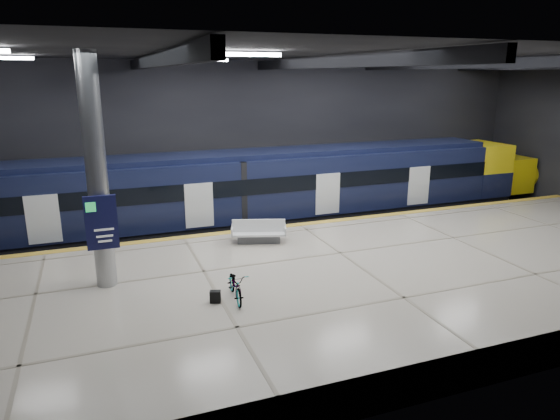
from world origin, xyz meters
TOP-DOWN VIEW (x-y plane):
  - ground at (0.00, 0.00)m, footprint 30.00×30.00m
  - room_shell at (-0.00, 0.00)m, footprint 30.10×16.10m
  - platform at (0.00, -2.50)m, footprint 30.00×11.00m
  - safety_strip at (0.00, 2.75)m, footprint 30.00×0.40m
  - rails at (0.00, 5.50)m, footprint 30.00×1.52m
  - train at (0.72, 5.50)m, footprint 29.40×2.84m
  - bench at (-2.39, 1.15)m, footprint 2.24×1.46m
  - bicycle at (-4.58, -3.40)m, footprint 0.71×1.69m
  - pannier_bag at (-5.18, -3.40)m, footprint 0.34×0.27m
  - info_column at (-8.00, -1.03)m, footprint 0.90×0.78m

SIDE VIEW (x-z plane):
  - ground at x=0.00m, z-range 0.00..0.00m
  - rails at x=0.00m, z-range 0.00..0.16m
  - platform at x=0.00m, z-range 0.00..1.10m
  - safety_strip at x=0.00m, z-range 1.10..1.11m
  - pannier_bag at x=-5.18m, z-range 1.10..1.45m
  - bench at x=-2.39m, z-range 0.96..1.88m
  - bicycle at x=-4.58m, z-range 1.10..1.97m
  - train at x=0.72m, z-range 0.16..3.95m
  - info_column at x=-8.00m, z-range 1.01..7.91m
  - room_shell at x=0.00m, z-range 1.69..9.74m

